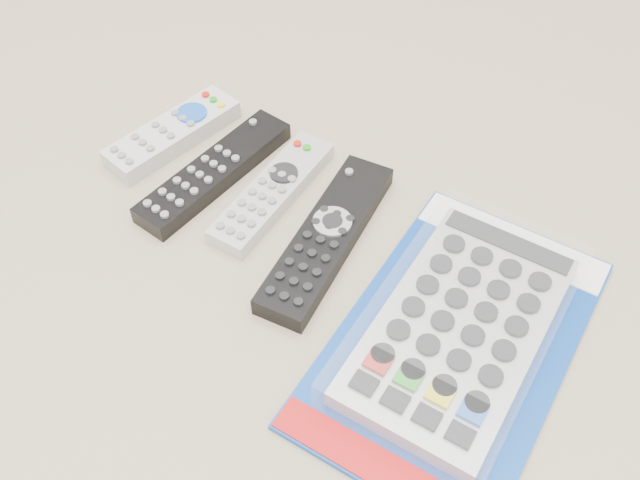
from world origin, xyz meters
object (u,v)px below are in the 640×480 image
Objects in this scene: remote_slim_black at (214,172)px; jumbo_remote_packaged at (460,327)px; remote_silver_dvd at (272,192)px; remote_large_black at (327,237)px; remote_small_grey at (173,133)px.

remote_slim_black is 0.32m from jumbo_remote_packaged.
remote_silver_dvd is at bearing 166.49° from jumbo_remote_packaged.
remote_large_black is at bearing -16.81° from remote_silver_dvd.
remote_silver_dvd is 0.25m from jumbo_remote_packaged.
remote_slim_black is at bearing -5.88° from remote_small_grey.
remote_large_black is (0.15, -0.01, 0.00)m from remote_slim_black.
jumbo_remote_packaged is at bearing -17.38° from remote_large_black.
jumbo_remote_packaged is (0.39, -0.05, 0.01)m from remote_small_grey.
remote_large_black is (0.08, -0.02, 0.00)m from remote_silver_dvd.
remote_small_grey is 0.76× the size of remote_large_black.
remote_large_black is (0.23, -0.03, -0.00)m from remote_small_grey.
remote_large_black is at bearing 1.75° from remote_small_grey.
remote_small_grey is 0.08m from remote_slim_black.
remote_silver_dvd is (0.15, -0.01, -0.00)m from remote_small_grey.
remote_small_grey is 0.15m from remote_silver_dvd.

